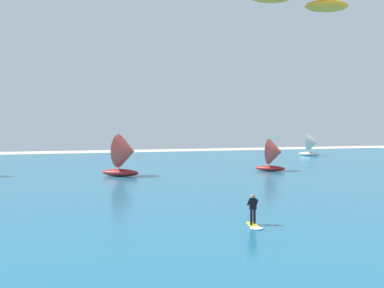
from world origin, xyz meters
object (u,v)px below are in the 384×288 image
Objects in this scene: kitesurfer at (254,215)px; sailboat_far_left at (125,155)px; sailboat_leading at (274,155)px; sailboat_trailing at (312,144)px.

sailboat_far_left reaches higher than kitesurfer.
sailboat_leading is 0.86× the size of sailboat_far_left.
sailboat_leading is 17.90m from sailboat_far_left.
sailboat_far_left is (-40.16, -24.20, 0.18)m from sailboat_trailing.
sailboat_leading is (16.93, 26.88, 1.40)m from kitesurfer.
kitesurfer is 0.44× the size of sailboat_trailing.
sailboat_far_left is at bearing 92.03° from kitesurfer.
sailboat_trailing is at bearing 31.07° from sailboat_far_left.
sailboat_trailing reaches higher than sailboat_leading.
sailboat_far_left reaches higher than sailboat_trailing.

